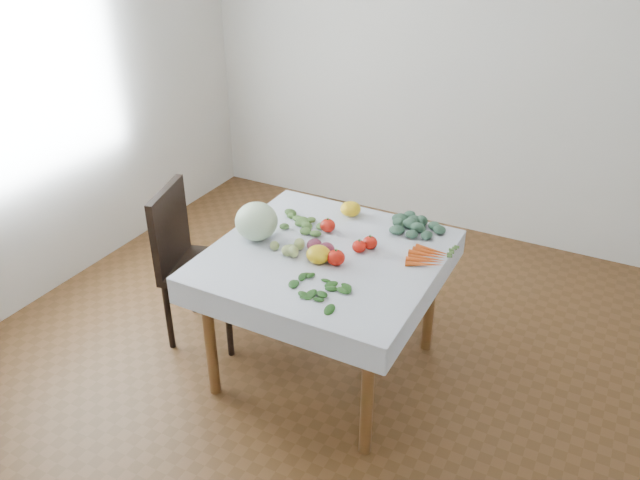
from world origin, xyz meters
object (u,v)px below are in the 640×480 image
at_px(cabbage, 256,221).
at_px(heirloom_back, 351,209).
at_px(table, 326,270).
at_px(carrot_bunch, 428,257).
at_px(chair, 190,254).

bearing_deg(cabbage, heirloom_back, 55.33).
distance_m(table, carrot_bunch, 0.53).
height_order(cabbage, heirloom_back, cabbage).
bearing_deg(table, chair, -176.72).
bearing_deg(table, carrot_bunch, 20.48).
bearing_deg(chair, cabbage, 2.05).
bearing_deg(cabbage, chair, -177.95).
height_order(chair, heirloom_back, chair).
bearing_deg(heirloom_back, chair, -148.29).
relative_size(cabbage, carrot_bunch, 1.04).
xyz_separation_m(heirloom_back, carrot_bunch, (0.55, -0.25, -0.03)).
height_order(table, cabbage, cabbage).
bearing_deg(carrot_bunch, chair, -170.27).
relative_size(table, cabbage, 4.47).
relative_size(cabbage, heirloom_back, 1.91).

